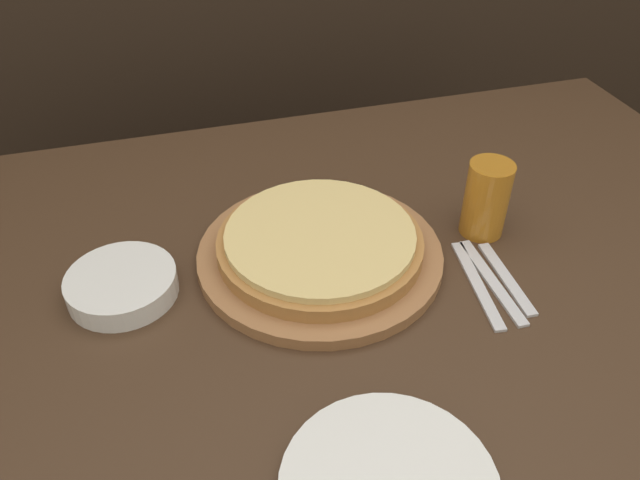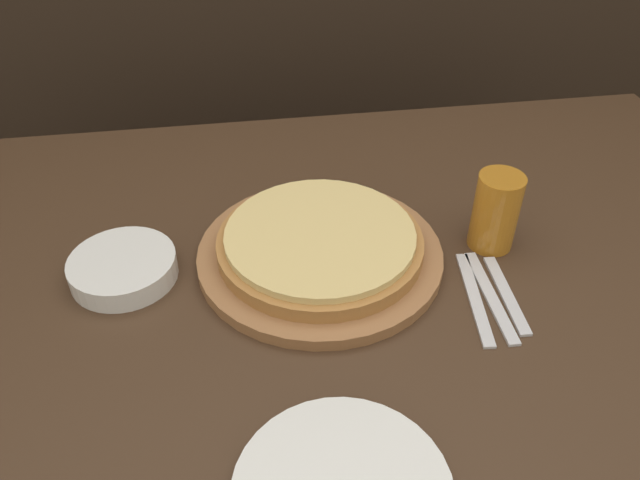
% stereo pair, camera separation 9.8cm
% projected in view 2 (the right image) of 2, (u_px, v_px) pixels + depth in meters
% --- Properties ---
extents(dining_table, '(1.56, 1.09, 0.75)m').
position_uv_depth(dining_table, '(350.00, 425.00, 1.20)').
color(dining_table, '#3D2819').
rests_on(dining_table, ground_plane).
extents(pizza_on_board, '(0.39, 0.39, 0.06)m').
position_uv_depth(pizza_on_board, '(320.00, 247.00, 0.99)').
color(pizza_on_board, '#99663D').
rests_on(pizza_on_board, dining_table).
extents(beer_glass, '(0.07, 0.07, 0.13)m').
position_uv_depth(beer_glass, '(496.00, 209.00, 0.99)').
color(beer_glass, '#B7701E').
rests_on(beer_glass, dining_table).
extents(side_bowl, '(0.16, 0.16, 0.04)m').
position_uv_depth(side_bowl, '(123.00, 268.00, 0.96)').
color(side_bowl, silver).
rests_on(side_bowl, dining_table).
extents(fork, '(0.04, 0.20, 0.00)m').
position_uv_depth(fork, '(474.00, 298.00, 0.93)').
color(fork, silver).
rests_on(fork, dining_table).
extents(dinner_knife, '(0.02, 0.20, 0.00)m').
position_uv_depth(dinner_knife, '(490.00, 296.00, 0.93)').
color(dinner_knife, silver).
rests_on(dinner_knife, dining_table).
extents(spoon, '(0.03, 0.17, 0.00)m').
position_uv_depth(spoon, '(506.00, 294.00, 0.94)').
color(spoon, silver).
rests_on(spoon, dining_table).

